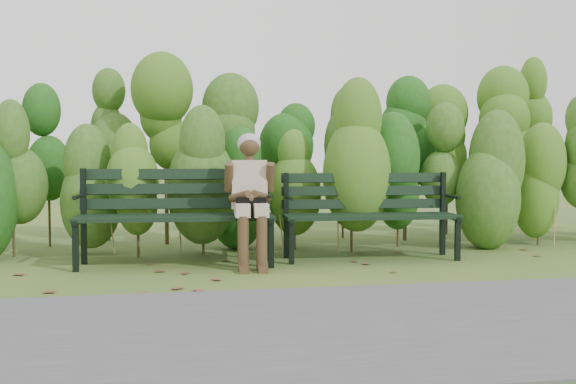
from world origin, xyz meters
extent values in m
plane|color=#335624|center=(0.00, 0.00, 0.00)|extent=(80.00, 80.00, 0.00)
cube|color=#474749|center=(0.00, -2.20, 0.01)|extent=(60.00, 2.50, 0.01)
cylinder|color=#47381E|center=(-2.75, 1.30, 0.40)|extent=(0.03, 0.03, 0.80)
ellipsoid|color=#305A18|center=(-2.75, 1.30, 1.04)|extent=(0.64, 0.64, 1.44)
cylinder|color=#47381E|center=(-2.14, 1.30, 0.40)|extent=(0.03, 0.03, 0.80)
ellipsoid|color=#305A18|center=(-2.14, 1.30, 1.04)|extent=(0.64, 0.64, 1.44)
cylinder|color=#47381E|center=(-1.53, 1.30, 0.40)|extent=(0.03, 0.03, 0.80)
ellipsoid|color=#305A18|center=(-1.53, 1.30, 1.04)|extent=(0.64, 0.64, 1.44)
cylinder|color=#47381E|center=(-0.92, 1.30, 0.40)|extent=(0.03, 0.03, 0.80)
ellipsoid|color=#305A18|center=(-0.92, 1.30, 1.04)|extent=(0.64, 0.64, 1.44)
cylinder|color=#47381E|center=(-0.31, 1.30, 0.40)|extent=(0.03, 0.03, 0.80)
ellipsoid|color=#305A18|center=(-0.31, 1.30, 1.04)|extent=(0.64, 0.64, 1.44)
cylinder|color=#47381E|center=(0.31, 1.30, 0.40)|extent=(0.03, 0.03, 0.80)
ellipsoid|color=#305A18|center=(0.31, 1.30, 1.04)|extent=(0.64, 0.64, 1.44)
cylinder|color=#47381E|center=(0.92, 1.30, 0.40)|extent=(0.03, 0.03, 0.80)
ellipsoid|color=#305A18|center=(0.92, 1.30, 1.04)|extent=(0.64, 0.64, 1.44)
cylinder|color=#47381E|center=(1.53, 1.30, 0.40)|extent=(0.03, 0.03, 0.80)
ellipsoid|color=#305A18|center=(1.53, 1.30, 1.04)|extent=(0.64, 0.64, 1.44)
cylinder|color=#47381E|center=(2.14, 1.30, 0.40)|extent=(0.03, 0.03, 0.80)
ellipsoid|color=#305A18|center=(2.14, 1.30, 1.04)|extent=(0.64, 0.64, 1.44)
cylinder|color=#47381E|center=(2.75, 1.30, 0.40)|extent=(0.03, 0.03, 0.80)
ellipsoid|color=#305A18|center=(2.75, 1.30, 1.04)|extent=(0.64, 0.64, 1.44)
cylinder|color=#47381E|center=(3.36, 1.30, 0.40)|extent=(0.03, 0.03, 0.80)
ellipsoid|color=#305A18|center=(3.36, 1.30, 1.04)|extent=(0.64, 0.64, 1.44)
cylinder|color=#47381E|center=(-2.69, 2.30, 0.55)|extent=(0.04, 0.04, 1.10)
ellipsoid|color=#244717|center=(-2.69, 2.30, 1.43)|extent=(0.70, 0.70, 1.98)
cylinder|color=#47381E|center=(-1.92, 2.30, 0.55)|extent=(0.04, 0.04, 1.10)
ellipsoid|color=#244717|center=(-1.92, 2.30, 1.43)|extent=(0.70, 0.70, 1.98)
cylinder|color=#47381E|center=(-1.15, 2.30, 0.55)|extent=(0.04, 0.04, 1.10)
ellipsoid|color=#244717|center=(-1.15, 2.30, 1.43)|extent=(0.70, 0.70, 1.98)
cylinder|color=#47381E|center=(-0.38, 2.30, 0.55)|extent=(0.04, 0.04, 1.10)
ellipsoid|color=#244717|center=(-0.38, 2.30, 1.43)|extent=(0.70, 0.70, 1.98)
cylinder|color=#47381E|center=(0.38, 2.30, 0.55)|extent=(0.04, 0.04, 1.10)
ellipsoid|color=#244717|center=(0.38, 2.30, 1.43)|extent=(0.70, 0.70, 1.98)
cylinder|color=#47381E|center=(1.15, 2.30, 0.55)|extent=(0.04, 0.04, 1.10)
ellipsoid|color=#244717|center=(1.15, 2.30, 1.43)|extent=(0.70, 0.70, 1.98)
cylinder|color=#47381E|center=(1.92, 2.30, 0.55)|extent=(0.04, 0.04, 1.10)
ellipsoid|color=#244717|center=(1.92, 2.30, 1.43)|extent=(0.70, 0.70, 1.98)
cylinder|color=#47381E|center=(2.69, 2.30, 0.55)|extent=(0.04, 0.04, 1.10)
ellipsoid|color=#244717|center=(2.69, 2.30, 1.43)|extent=(0.70, 0.70, 1.98)
cylinder|color=#47381E|center=(3.46, 2.30, 0.55)|extent=(0.04, 0.04, 1.10)
ellipsoid|color=#244717|center=(3.46, 2.30, 1.43)|extent=(0.70, 0.70, 1.98)
cylinder|color=#47381E|center=(4.22, 2.30, 0.55)|extent=(0.04, 0.04, 1.10)
ellipsoid|color=#244717|center=(4.22, 2.30, 1.43)|extent=(0.70, 0.70, 1.98)
cube|color=brown|center=(-0.79, -0.65, 0.00)|extent=(0.11, 0.10, 0.01)
cube|color=brown|center=(1.12, 0.64, 0.00)|extent=(0.11, 0.09, 0.01)
cube|color=brown|center=(1.18, -0.83, 0.00)|extent=(0.09, 0.07, 0.01)
cube|color=brown|center=(2.51, -0.71, 0.00)|extent=(0.11, 0.11, 0.01)
cube|color=brown|center=(-2.30, -0.03, 0.00)|extent=(0.11, 0.11, 0.01)
cube|color=brown|center=(0.07, -0.42, 0.00)|extent=(0.09, 0.07, 0.01)
cube|color=brown|center=(1.08, 0.00, 0.00)|extent=(0.11, 0.11, 0.01)
cube|color=brown|center=(-1.93, -0.09, 0.00)|extent=(0.07, 0.09, 0.01)
cube|color=brown|center=(2.27, -0.65, 0.00)|extent=(0.09, 0.07, 0.01)
cube|color=brown|center=(-1.22, -0.90, 0.00)|extent=(0.11, 0.09, 0.01)
cube|color=brown|center=(2.68, 0.04, 0.00)|extent=(0.08, 0.10, 0.01)
cube|color=brown|center=(-1.21, -0.30, 0.00)|extent=(0.11, 0.10, 0.01)
cube|color=brown|center=(-1.09, -0.99, 0.00)|extent=(0.11, 0.11, 0.01)
cube|color=brown|center=(-0.87, 0.78, 0.00)|extent=(0.11, 0.11, 0.01)
cube|color=brown|center=(0.02, 0.57, 0.00)|extent=(0.11, 0.11, 0.01)
cube|color=brown|center=(-2.09, -0.97, 0.00)|extent=(0.10, 0.11, 0.01)
cube|color=brown|center=(2.34, -0.34, 0.00)|extent=(0.11, 0.11, 0.01)
cube|color=brown|center=(-2.72, 0.90, 0.00)|extent=(0.10, 0.09, 0.01)
cube|color=brown|center=(-0.34, 0.66, 0.00)|extent=(0.10, 0.11, 0.01)
cube|color=brown|center=(-2.64, 0.38, 0.00)|extent=(0.10, 0.11, 0.01)
cube|color=black|center=(-1.14, 0.28, 0.50)|extent=(1.99, 0.23, 0.04)
cube|color=black|center=(-1.13, 0.41, 0.50)|extent=(1.99, 0.23, 0.04)
cube|color=black|center=(-1.13, 0.55, 0.50)|extent=(1.99, 0.23, 0.04)
cube|color=black|center=(-1.12, 0.69, 0.50)|extent=(1.99, 0.23, 0.04)
cube|color=black|center=(-1.11, 0.79, 0.62)|extent=(1.98, 0.18, 0.12)
cube|color=black|center=(-1.11, 0.81, 0.77)|extent=(1.98, 0.18, 0.12)
cube|color=black|center=(-1.11, 0.82, 0.92)|extent=(1.98, 0.18, 0.12)
cube|color=black|center=(-2.09, 0.32, 0.25)|extent=(0.06, 0.06, 0.50)
cube|color=black|center=(-2.06, 0.79, 0.50)|extent=(0.06, 0.06, 0.99)
cube|color=black|center=(-2.08, 0.54, 0.47)|extent=(0.09, 0.55, 0.04)
cylinder|color=black|center=(-2.08, 0.48, 0.72)|extent=(0.06, 0.41, 0.04)
cube|color=black|center=(-0.20, 0.21, 0.25)|extent=(0.06, 0.06, 0.50)
cube|color=black|center=(-0.17, 0.68, 0.50)|extent=(0.06, 0.06, 0.99)
cube|color=black|center=(-0.19, 0.43, 0.47)|extent=(0.09, 0.55, 0.04)
cylinder|color=black|center=(-0.19, 0.37, 0.72)|extent=(0.06, 0.41, 0.04)
cube|color=black|center=(0.94, 0.36, 0.47)|extent=(1.87, 0.22, 0.04)
cube|color=black|center=(0.95, 0.49, 0.47)|extent=(1.87, 0.22, 0.04)
cube|color=black|center=(0.95, 0.62, 0.47)|extent=(1.87, 0.22, 0.04)
cube|color=black|center=(0.96, 0.75, 0.47)|extent=(1.87, 0.22, 0.04)
cube|color=black|center=(0.96, 0.84, 0.58)|extent=(1.87, 0.16, 0.11)
cube|color=black|center=(0.97, 0.86, 0.73)|extent=(1.87, 0.16, 0.11)
cube|color=black|center=(0.97, 0.87, 0.87)|extent=(1.87, 0.16, 0.11)
cube|color=black|center=(0.04, 0.39, 0.23)|extent=(0.05, 0.05, 0.47)
cube|color=black|center=(0.07, 0.84, 0.47)|extent=(0.05, 0.05, 0.94)
cube|color=black|center=(0.06, 0.60, 0.45)|extent=(0.08, 0.52, 0.04)
cylinder|color=black|center=(0.05, 0.55, 0.68)|extent=(0.06, 0.39, 0.04)
cube|color=black|center=(1.83, 0.30, 0.23)|extent=(0.05, 0.05, 0.47)
cube|color=black|center=(1.85, 0.74, 0.47)|extent=(0.05, 0.05, 0.94)
cube|color=black|center=(1.84, 0.50, 0.45)|extent=(0.08, 0.52, 0.04)
cylinder|color=black|center=(1.84, 0.45, 0.68)|extent=(0.06, 0.39, 0.04)
cube|color=beige|center=(-0.49, 0.23, 0.59)|extent=(0.16, 0.43, 0.13)
cube|color=beige|center=(-0.31, 0.22, 0.59)|extent=(0.16, 0.43, 0.13)
cylinder|color=#46331D|center=(-0.50, 0.06, 0.27)|extent=(0.12, 0.12, 0.54)
cylinder|color=#46331D|center=(-0.32, 0.05, 0.27)|extent=(0.12, 0.12, 0.54)
cube|color=#46331D|center=(-0.50, -0.02, 0.03)|extent=(0.10, 0.21, 0.06)
cube|color=#46331D|center=(-0.32, -0.03, 0.03)|extent=(0.10, 0.21, 0.06)
cube|color=beige|center=(-0.38, 0.50, 0.82)|extent=(0.37, 0.27, 0.52)
cylinder|color=#46331D|center=(-0.38, 0.48, 1.09)|extent=(0.09, 0.09, 0.10)
sphere|color=#46331D|center=(-0.38, 0.47, 1.22)|extent=(0.21, 0.21, 0.21)
ellipsoid|color=gray|center=(-0.38, 0.49, 1.24)|extent=(0.24, 0.23, 0.22)
cylinder|color=#46331D|center=(-0.59, 0.43, 0.90)|extent=(0.10, 0.21, 0.31)
cylinder|color=#46331D|center=(-0.17, 0.41, 0.90)|extent=(0.10, 0.21, 0.31)
cylinder|color=#46331D|center=(-0.50, 0.29, 0.72)|extent=(0.22, 0.27, 0.13)
cylinder|color=#46331D|center=(-0.29, 0.28, 0.72)|extent=(0.24, 0.26, 0.13)
sphere|color=#46331D|center=(-0.40, 0.23, 0.70)|extent=(0.11, 0.11, 0.11)
cube|color=black|center=(-0.40, 0.24, 0.63)|extent=(0.31, 0.14, 0.16)
camera|label=1|loc=(-1.26, -6.38, 1.11)|focal=42.00mm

